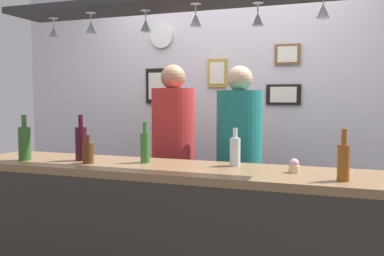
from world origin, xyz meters
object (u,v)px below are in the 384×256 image
Objects in this scene: person_middle_teal_shirt at (239,153)px; wall_clock at (162,36)px; bottle_wine_dark_red at (81,143)px; picture_frame_crest at (217,73)px; bottle_champagne_green at (25,142)px; bottle_beer_brown_stubby at (88,152)px; picture_frame_caricature at (158,86)px; person_left_red_shirt at (173,148)px; bottle_soda_clear at (235,151)px; picture_frame_lower_pair at (283,95)px; bottle_beer_amber_tall at (343,161)px; bottle_beer_green_import at (145,146)px; cupcake at (294,166)px; picture_frame_upper_small at (287,54)px.

wall_clock is at bearing 143.98° from person_middle_teal_shirt.
bottle_wine_dark_red is 1.15× the size of picture_frame_crest.
bottle_beer_brown_stubby is at bearing 2.89° from bottle_champagne_green.
picture_frame_caricature reaches higher than bottle_champagne_green.
person_left_red_shirt is at bearing 49.20° from bottle_champagne_green.
bottle_beer_brown_stubby is 1.56m from picture_frame_caricature.
bottle_beer_brown_stubby is 0.78× the size of bottle_soda_clear.
picture_frame_lower_pair reaches higher than bottle_champagne_green.
picture_frame_lower_pair is at bearing 0.00° from picture_frame_caricature.
bottle_beer_amber_tall and bottle_beer_green_import have the same top height.
bottle_wine_dark_red is at bearing 141.73° from bottle_beer_brown_stubby.
cupcake is 2.04m from picture_frame_caricature.
bottle_soda_clear is 1.32m from picture_frame_lower_pair.
bottle_champagne_green reaches higher than cupcake.
person_middle_teal_shirt is 0.84m from cupcake.
person_left_red_shirt is 7.19× the size of bottle_soda_clear.
person_middle_teal_shirt is at bearing -111.61° from picture_frame_upper_small.
bottle_beer_amber_tall is at bearing -73.45° from picture_frame_upper_small.
picture_frame_lower_pair is at bearing 41.24° from person_left_red_shirt.
person_middle_teal_shirt is at bearing 100.61° from bottle_soda_clear.
bottle_beer_green_import is at bearing -83.43° from person_left_red_shirt.
person_left_red_shirt is 6.36× the size of bottle_beer_amber_tall.
bottle_beer_green_import is at bearing 177.74° from cupcake.
bottle_soda_clear is 2.95× the size of cupcake.
bottle_beer_brown_stubby is at bearing -105.50° from picture_frame_crest.
picture_frame_crest is at bearing 118.52° from person_middle_teal_shirt.
wall_clock is (-0.46, 1.33, 0.89)m from bottle_beer_green_import.
bottle_beer_brown_stubby is at bearing -133.93° from person_middle_teal_shirt.
person_middle_teal_shirt is 1.07m from picture_frame_upper_small.
picture_frame_crest is (0.52, 1.40, 0.52)m from bottle_wine_dark_red.
person_left_red_shirt is 0.88m from bottle_soda_clear.
bottle_soda_clear is 1.86m from wall_clock.
bottle_soda_clear is at bearing 7.29° from bottle_wine_dark_red.
bottle_beer_green_import is at bearing -69.30° from picture_frame_caricature.
picture_frame_crest is (-0.37, 0.68, 0.64)m from person_middle_teal_shirt.
cupcake is (1.72, 0.13, -0.08)m from bottle_champagne_green.
person_middle_teal_shirt is at bearing 46.07° from bottle_beer_brown_stubby.
bottle_wine_dark_red is 1.64m from wall_clock.
wall_clock is at bearing 109.24° from bottle_beer_green_import.
picture_frame_caricature reaches higher than bottle_beer_brown_stubby.
picture_frame_crest is at bearing 180.00° from picture_frame_upper_small.
bottle_beer_green_import is 1.67m from wall_clock.
bottle_wine_dark_red is 1.01m from bottle_soda_clear.
cupcake is (0.93, -0.04, -0.07)m from bottle_beer_green_import.
bottle_wine_dark_red is 0.44m from bottle_beer_green_import.
wall_clock reaches higher than bottle_soda_clear.
bottle_soda_clear is (0.64, -0.59, 0.08)m from person_left_red_shirt.
picture_frame_caricature is 1.20m from picture_frame_lower_pair.
bottle_beer_amber_tall is 0.30m from cupcake.
bottle_beer_brown_stubby is 0.53× the size of picture_frame_caricature.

